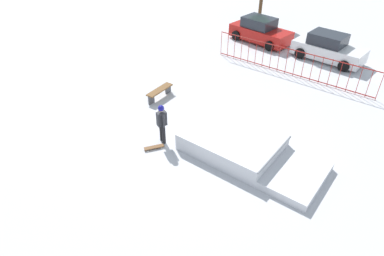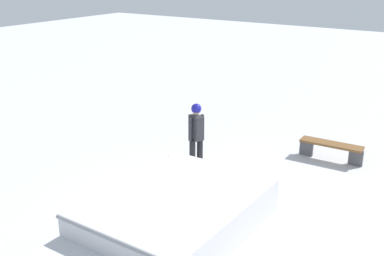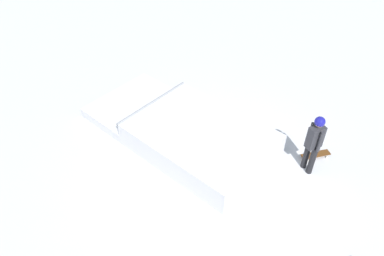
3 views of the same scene
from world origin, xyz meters
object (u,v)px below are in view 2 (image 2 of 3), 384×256
(skater, at_px, (196,132))
(skateboard, at_px, (177,162))
(skate_ramp, at_px, (162,225))
(park_bench, at_px, (331,147))

(skater, bearing_deg, skateboard, -153.46)
(skate_ramp, height_order, skateboard, skate_ramp)
(skater, height_order, skateboard, skater)
(skater, relative_size, skateboard, 2.23)
(skate_ramp, bearing_deg, skater, -157.44)
(skate_ramp, xyz_separation_m, skater, (-3.01, -1.22, 0.69))
(skateboard, height_order, park_bench, park_bench)
(skateboard, bearing_deg, skate_ramp, -24.65)
(skateboard, bearing_deg, park_bench, 72.43)
(skate_ramp, distance_m, park_bench, 5.64)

